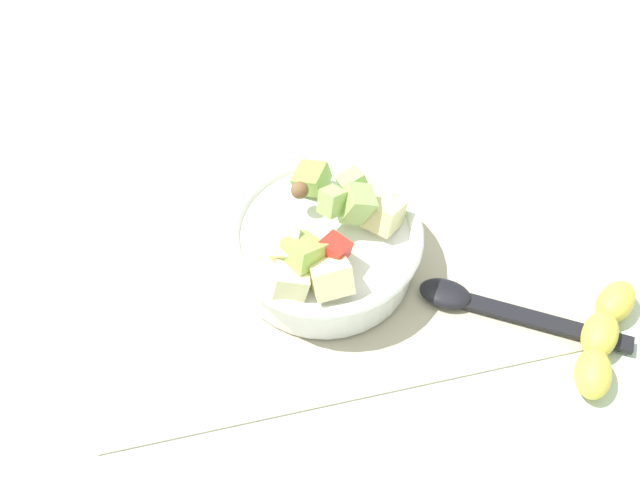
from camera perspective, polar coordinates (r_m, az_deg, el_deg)
name	(u,v)px	position (r m, az deg, el deg)	size (l,w,h in m)	color
ground_plane	(326,273)	(0.85, 0.47, -2.45)	(2.40, 2.40, 0.00)	silver
placemat	(326,271)	(0.85, 0.47, -2.34)	(0.52, 0.31, 0.01)	#BCB299
salad_bowl	(321,244)	(0.82, 0.07, -0.30)	(0.21, 0.21, 0.12)	white
serving_spoon	(489,306)	(0.84, 12.43, -4.81)	(0.21, 0.14, 0.01)	black
banana_whole	(603,336)	(0.84, 20.24, -6.70)	(0.12, 0.14, 0.04)	yellow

